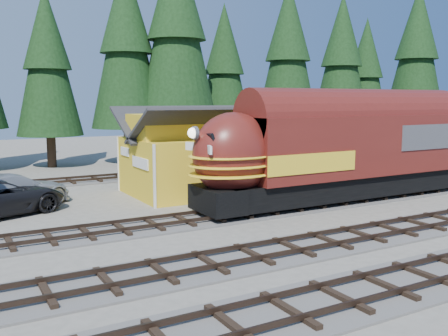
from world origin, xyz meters
TOP-DOWN VIEW (x-y plane):
  - ground at (0.00, 0.00)m, footprint 120.00×120.00m
  - track_siding at (10.00, 4.00)m, footprint 68.00×3.20m
  - track_spur at (-10.00, 18.00)m, footprint 32.00×3.20m
  - depot at (-0.00, 10.50)m, footprint 12.80×7.00m
  - conifer_backdrop at (4.80, 23.90)m, footprint 79.51×24.11m
  - locomotive at (2.86, 4.00)m, footprint 17.53×3.48m
  - pickup_truck_b at (-12.54, 11.40)m, footprint 6.87×4.98m

SIDE VIEW (x-z plane):
  - ground at x=0.00m, z-range 0.00..0.00m
  - track_siding at x=10.00m, z-range -0.11..0.22m
  - track_spur at x=-10.00m, z-range -0.11..0.22m
  - pickup_truck_b at x=-12.54m, z-range 0.00..1.85m
  - locomotive at x=2.86m, z-range 0.37..5.14m
  - depot at x=0.00m, z-range 0.31..5.61m
  - conifer_backdrop at x=4.80m, z-range 1.82..19.03m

